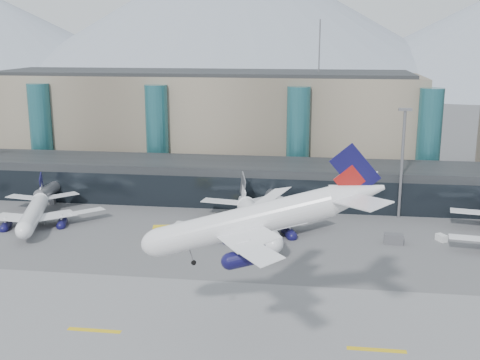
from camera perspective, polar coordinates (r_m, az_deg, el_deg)
name	(u,v)px	position (r m, az deg, el deg)	size (l,w,h in m)	color
ground	(245,295)	(100.39, 0.46, -10.88)	(900.00, 900.00, 0.00)	#515154
runway_strip	(231,340)	(87.09, -0.87, -14.93)	(400.00, 40.00, 0.04)	slate
runway_markings	(231,340)	(87.07, -0.87, -14.91)	(128.00, 1.00, 0.02)	gold
concourse	(274,183)	(153.23, 3.28, -0.25)	(170.00, 27.00, 10.00)	black
terminal_main	(203,122)	(186.15, -3.56, 5.50)	(130.00, 30.00, 31.00)	gray
teal_towers	(226,136)	(169.03, -1.29, 4.21)	(116.40, 19.40, 46.00)	#26646D
mountain_ridge	(332,29)	(470.62, 8.72, 13.96)	(910.00, 400.00, 110.00)	gray
lightmast_mid	(402,157)	(142.39, 15.14, 2.12)	(3.00, 1.20, 25.60)	slate
hero_jet	(268,211)	(80.42, 2.68, -2.96)	(34.39, 35.35, 11.39)	white
jet_parked_left	(35,206)	(143.53, -18.86, -2.36)	(30.81, 32.44, 10.41)	white
jet_parked_mid	(254,212)	(129.25, 1.36, -3.09)	(34.95, 36.97, 11.88)	white
veh_b	(228,215)	(140.33, -1.18, -3.35)	(2.36, 1.45, 1.36)	gold
veh_c	(394,239)	(127.20, 14.36, -5.43)	(3.80, 2.01, 2.11)	#4B4B50
veh_g	(441,238)	(131.79, 18.55, -5.21)	(2.40, 1.40, 1.40)	silver
veh_h	(163,232)	(128.33, -7.30, -4.88)	(4.23, 2.23, 2.34)	gold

